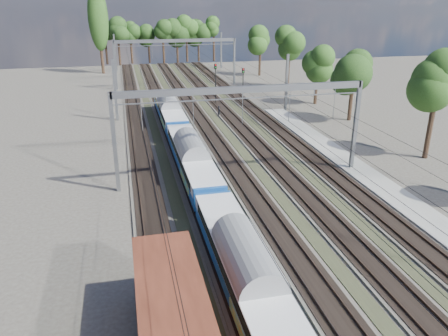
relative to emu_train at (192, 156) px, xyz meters
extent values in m
cube|color=#47423A|center=(-4.50, 13.70, -2.28)|extent=(3.00, 130.00, 0.15)
cube|color=black|center=(-4.50, 13.70, -2.19)|extent=(2.50, 130.00, 0.06)
cube|color=#473326|center=(-5.22, 13.70, -2.09)|extent=(0.08, 130.00, 0.14)
cube|color=#473326|center=(-3.78, 13.70, -2.09)|extent=(0.08, 130.00, 0.14)
cube|color=#47423A|center=(0.00, 13.70, -2.28)|extent=(3.00, 130.00, 0.15)
cube|color=black|center=(0.00, 13.70, -2.19)|extent=(2.50, 130.00, 0.06)
cube|color=#473326|center=(-0.72, 13.70, -2.09)|extent=(0.08, 130.00, 0.14)
cube|color=#473326|center=(0.72, 13.70, -2.09)|extent=(0.08, 130.00, 0.14)
cube|color=#47423A|center=(4.50, 13.70, -2.28)|extent=(3.00, 130.00, 0.15)
cube|color=black|center=(4.50, 13.70, -2.19)|extent=(2.50, 130.00, 0.06)
cube|color=#473326|center=(3.78, 13.70, -2.09)|extent=(0.08, 130.00, 0.14)
cube|color=#473326|center=(5.22, 13.70, -2.09)|extent=(0.08, 130.00, 0.14)
cube|color=#47423A|center=(9.00, 13.70, -2.28)|extent=(3.00, 130.00, 0.15)
cube|color=black|center=(9.00, 13.70, -2.19)|extent=(2.50, 130.00, 0.06)
cube|color=#473326|center=(8.28, 13.70, -2.09)|extent=(0.08, 130.00, 0.14)
cube|color=#473326|center=(9.72, 13.70, -2.09)|extent=(0.08, 130.00, 0.14)
cube|color=#47423A|center=(13.50, 13.70, -2.28)|extent=(3.00, 130.00, 0.15)
cube|color=black|center=(13.50, 13.70, -2.19)|extent=(2.50, 130.00, 0.06)
cube|color=#473326|center=(12.78, 13.70, -2.09)|extent=(0.08, 130.00, 0.14)
cube|color=#473326|center=(14.22, 13.70, -2.09)|extent=(0.08, 130.00, 0.14)
cube|color=#2E2A1E|center=(-2.25, 13.70, -2.33)|extent=(1.10, 130.00, 0.05)
cube|color=#2E2A1E|center=(2.25, 13.70, -2.33)|extent=(1.10, 130.00, 0.05)
cube|color=#2E2A1E|center=(6.75, 13.70, -2.33)|extent=(1.10, 130.00, 0.05)
cube|color=#2E2A1E|center=(11.25, 13.70, -2.33)|extent=(1.10, 130.00, 0.05)
cube|color=gray|center=(16.50, -11.30, -2.21)|extent=(3.00, 70.00, 0.30)
cube|color=slate|center=(-7.00, -1.30, 2.14)|extent=(0.35, 0.35, 9.00)
cube|color=slate|center=(16.00, -1.30, 2.14)|extent=(0.35, 0.35, 9.00)
cube|color=slate|center=(4.50, -1.30, 6.34)|extent=(23.00, 0.35, 0.60)
cube|color=slate|center=(-7.00, 46.70, 2.14)|extent=(0.35, 0.35, 9.00)
cube|color=slate|center=(16.00, 46.70, 2.14)|extent=(0.35, 0.35, 9.00)
cube|color=slate|center=(4.50, 46.70, 6.34)|extent=(23.00, 0.35, 0.60)
cube|color=slate|center=(-7.00, 23.70, 1.89)|extent=(0.35, 0.35, 8.50)
cube|color=slate|center=(-7.00, 68.70, 1.89)|extent=(0.35, 0.35, 8.50)
cube|color=slate|center=(18.30, 23.70, 1.89)|extent=(0.35, 0.35, 8.50)
cube|color=slate|center=(18.30, 68.70, 1.89)|extent=(0.35, 0.35, 8.50)
cylinder|color=black|center=(-4.50, 13.70, 3.14)|extent=(0.03, 130.00, 0.03)
cylinder|color=black|center=(-4.50, 13.70, 4.24)|extent=(0.03, 130.00, 0.03)
cylinder|color=black|center=(0.00, 13.70, 3.14)|extent=(0.03, 130.00, 0.03)
cylinder|color=black|center=(0.00, 13.70, 4.24)|extent=(0.03, 130.00, 0.03)
cylinder|color=black|center=(4.50, 13.70, 3.14)|extent=(0.03, 130.00, 0.03)
cylinder|color=black|center=(4.50, 13.70, 4.24)|extent=(0.03, 130.00, 0.03)
cylinder|color=black|center=(9.00, 13.70, 3.14)|extent=(0.03, 130.00, 0.03)
cylinder|color=black|center=(9.00, 13.70, 4.24)|extent=(0.03, 130.00, 0.03)
cylinder|color=black|center=(13.50, 13.70, 3.14)|extent=(0.03, 130.00, 0.03)
cylinder|color=black|center=(13.50, 13.70, 4.24)|extent=(0.03, 130.00, 0.03)
cylinder|color=black|center=(-9.35, 81.46, 1.21)|extent=(0.56, 0.56, 7.13)
sphere|color=#183914|center=(-9.35, 81.46, 6.91)|extent=(4.52, 4.52, 4.52)
cylinder|color=black|center=(-6.38, 82.66, 1.11)|extent=(0.56, 0.56, 6.93)
sphere|color=#183914|center=(-6.38, 82.66, 6.65)|extent=(3.87, 3.87, 3.87)
cylinder|color=black|center=(-2.46, 80.77, 1.37)|extent=(0.56, 0.56, 7.46)
sphere|color=#183914|center=(-2.46, 80.77, 7.34)|extent=(3.92, 3.92, 3.92)
cylinder|color=black|center=(1.80, 78.74, 0.78)|extent=(0.56, 0.56, 6.28)
sphere|color=#183914|center=(1.80, 78.74, 5.81)|extent=(3.89, 3.89, 3.89)
cylinder|color=black|center=(5.27, 80.32, 0.42)|extent=(0.56, 0.56, 5.55)
sphere|color=#183914|center=(5.27, 80.32, 4.86)|extent=(5.26, 5.26, 5.26)
cylinder|color=black|center=(7.91, 80.20, 0.90)|extent=(0.56, 0.56, 6.52)
sphere|color=#183914|center=(7.91, 80.20, 6.12)|extent=(5.27, 5.27, 5.27)
cylinder|color=black|center=(12.54, 80.98, 1.39)|extent=(0.56, 0.56, 7.49)
sphere|color=#183914|center=(12.54, 80.98, 7.37)|extent=(5.04, 5.04, 5.04)
cylinder|color=black|center=(15.05, 81.46, 0.88)|extent=(0.56, 0.56, 6.48)
sphere|color=#183914|center=(15.05, 81.46, 6.07)|extent=(4.05, 4.05, 4.05)
cylinder|color=black|center=(19.09, 80.15, 0.63)|extent=(0.56, 0.56, 5.98)
sphere|color=#183914|center=(19.09, 80.15, 5.42)|extent=(5.13, 5.13, 5.13)
cylinder|color=black|center=(24.27, 2.22, 0.85)|extent=(0.56, 0.56, 6.42)
sphere|color=#183914|center=(24.27, 2.22, 5.98)|extent=(4.53, 4.53, 4.53)
cylinder|color=black|center=(24.22, 12.82, 0.31)|extent=(0.56, 0.56, 5.34)
sphere|color=#183914|center=(24.22, 12.82, 4.59)|extent=(3.59, 3.59, 3.59)
cylinder|color=black|center=(25.42, 29.04, 0.60)|extent=(0.56, 0.56, 5.91)
sphere|color=#183914|center=(25.42, 29.04, 5.33)|extent=(4.67, 4.67, 4.67)
cylinder|color=black|center=(24.46, 42.64, 0.32)|extent=(0.56, 0.56, 5.35)
sphere|color=#183914|center=(24.46, 42.64, 4.59)|extent=(4.46, 4.46, 4.46)
cylinder|color=black|center=(24.20, 57.48, 0.68)|extent=(0.56, 0.56, 6.07)
sphere|color=#183914|center=(24.20, 57.48, 5.54)|extent=(3.53, 3.53, 3.53)
cylinder|color=black|center=(-10.00, 66.70, 5.64)|extent=(0.70, 0.70, 16.00)
ellipsoid|color=#2A4F1A|center=(-10.00, 66.70, 9.64)|extent=(4.40, 4.40, 14.08)
cube|color=black|center=(0.00, -12.36, -1.84)|extent=(1.88, 2.81, 0.75)
cube|color=#0F498F|center=(0.00, -18.93, -0.43)|extent=(2.63, 18.76, 1.78)
cube|color=silver|center=(0.00, -18.93, 0.03)|extent=(2.70, 18.01, 0.89)
cube|color=black|center=(1.36, -18.93, 0.03)|extent=(0.04, 15.95, 0.66)
cube|color=#E2B10B|center=(0.00, -23.06, -0.90)|extent=(2.72, 5.25, 0.66)
cylinder|color=gray|center=(0.00, -18.93, 0.46)|extent=(2.66, 18.76, 2.66)
cube|color=black|center=(0.00, -6.14, -1.84)|extent=(1.88, 2.81, 0.75)
cube|color=black|center=(0.00, 7.00, -1.84)|extent=(1.88, 2.81, 0.75)
cube|color=#0F498F|center=(0.00, 0.43, -0.43)|extent=(2.63, 18.76, 1.78)
cube|color=silver|center=(0.00, 0.43, 0.03)|extent=(2.70, 18.01, 0.89)
cube|color=black|center=(1.36, 0.43, 0.03)|extent=(0.04, 15.95, 0.66)
cube|color=#E2B10B|center=(0.00, -3.70, -0.90)|extent=(2.72, 5.25, 0.66)
cylinder|color=gray|center=(0.00, 0.43, 0.46)|extent=(2.66, 18.76, 2.66)
cube|color=black|center=(0.00, 13.23, -1.84)|extent=(1.88, 2.81, 0.75)
cube|color=black|center=(0.00, 26.36, -1.84)|extent=(1.88, 2.81, 0.75)
cube|color=#0F498F|center=(0.00, 19.79, -0.43)|extent=(2.63, 18.76, 1.78)
cube|color=silver|center=(0.00, 19.79, 0.03)|extent=(2.70, 18.01, 0.89)
cube|color=black|center=(1.36, 19.79, 0.03)|extent=(0.04, 15.95, 0.66)
cube|color=#E2B10B|center=(0.00, 15.67, -0.90)|extent=(2.72, 5.25, 0.66)
cylinder|color=gray|center=(0.00, 19.79, 0.46)|extent=(2.66, 18.76, 2.66)
cube|color=black|center=(-4.50, -19.38, -1.82)|extent=(2.17, 2.82, 0.76)
cube|color=#451D12|center=(-4.50, -24.69, 1.65)|extent=(3.14, 15.17, 0.13)
imported|color=black|center=(7.56, 22.50, -1.57)|extent=(0.45, 0.62, 1.57)
cylinder|color=black|center=(8.79, 30.65, 0.48)|extent=(0.16, 0.16, 5.68)
cube|color=black|center=(8.79, 30.65, 3.72)|extent=(0.44, 0.33, 0.79)
sphere|color=red|center=(8.79, 30.50, 3.94)|extent=(0.18, 0.18, 0.18)
sphere|color=#0C9919|center=(8.79, 30.50, 3.55)|extent=(0.18, 0.18, 0.18)
cylinder|color=black|center=(12.54, 27.57, 0.32)|extent=(0.15, 0.15, 5.35)
cube|color=black|center=(12.54, 27.57, 3.37)|extent=(0.40, 0.28, 0.75)
sphere|color=red|center=(12.54, 27.43, 3.58)|extent=(0.17, 0.17, 0.17)
sphere|color=#0C9919|center=(12.54, 27.43, 3.21)|extent=(0.17, 0.17, 0.17)
camera|label=1|loc=(-5.85, -38.57, 13.97)|focal=35.00mm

